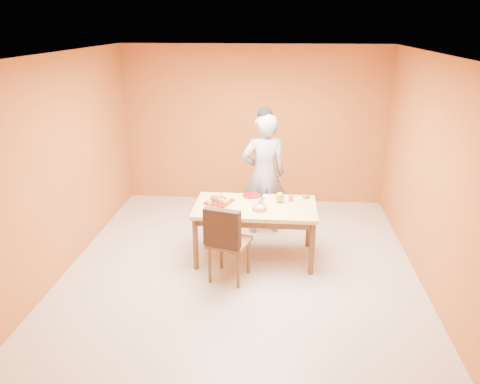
# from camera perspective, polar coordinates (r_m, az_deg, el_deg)

# --- Properties ---
(floor) EXTENTS (5.00, 5.00, 0.00)m
(floor) POSITION_cam_1_polar(r_m,az_deg,el_deg) (6.23, 0.16, -9.11)
(floor) COLOR #BFB2A3
(floor) RESTS_ON ground
(ceiling) EXTENTS (5.00, 5.00, 0.00)m
(ceiling) POSITION_cam_1_polar(r_m,az_deg,el_deg) (5.45, 0.18, 16.49)
(ceiling) COLOR white
(ceiling) RESTS_ON wall_back
(wall_back) EXTENTS (4.50, 0.00, 4.50)m
(wall_back) POSITION_cam_1_polar(r_m,az_deg,el_deg) (8.11, 1.68, 8.07)
(wall_back) COLOR #B8612A
(wall_back) RESTS_ON floor
(wall_left) EXTENTS (0.00, 5.00, 5.00)m
(wall_left) POSITION_cam_1_polar(r_m,az_deg,el_deg) (6.29, -20.74, 3.17)
(wall_left) COLOR #B8612A
(wall_left) RESTS_ON floor
(wall_right) EXTENTS (0.00, 5.00, 5.00)m
(wall_right) POSITION_cam_1_polar(r_m,az_deg,el_deg) (5.95, 22.30, 2.04)
(wall_right) COLOR #B8612A
(wall_right) RESTS_ON floor
(dining_table) EXTENTS (1.60, 0.90, 0.76)m
(dining_table) POSITION_cam_1_polar(r_m,az_deg,el_deg) (6.20, 1.85, -2.47)
(dining_table) COLOR tan
(dining_table) RESTS_ON floor
(dining_chair) EXTENTS (0.58, 0.65, 1.01)m
(dining_chair) POSITION_cam_1_polar(r_m,az_deg,el_deg) (5.73, -1.34, -5.98)
(dining_chair) COLOR brown
(dining_chair) RESTS_ON floor
(pastry_pile) EXTENTS (0.29, 0.29, 0.09)m
(pastry_pile) POSITION_cam_1_polar(r_m,az_deg,el_deg) (6.24, -2.55, -0.71)
(pastry_pile) COLOR #DEB25E
(pastry_pile) RESTS_ON pastry_platter
(person) EXTENTS (0.76, 0.60, 1.83)m
(person) POSITION_cam_1_polar(r_m,az_deg,el_deg) (6.92, 2.92, 2.16)
(person) COLOR gray
(person) RESTS_ON floor
(pastry_platter) EXTENTS (0.41, 0.41, 0.02)m
(pastry_platter) POSITION_cam_1_polar(r_m,az_deg,el_deg) (6.26, -2.55, -1.19)
(pastry_platter) COLOR maroon
(pastry_platter) RESTS_ON dining_table
(red_dinner_plate) EXTENTS (0.31, 0.31, 0.02)m
(red_dinner_plate) POSITION_cam_1_polar(r_m,az_deg,el_deg) (6.49, 1.44, -0.43)
(red_dinner_plate) COLOR maroon
(red_dinner_plate) RESTS_ON dining_table
(white_cake_plate) EXTENTS (0.32, 0.32, 0.01)m
(white_cake_plate) POSITION_cam_1_polar(r_m,az_deg,el_deg) (5.99, 2.40, -2.25)
(white_cake_plate) COLOR white
(white_cake_plate) RESTS_ON dining_table
(sponge_cake) EXTENTS (0.26, 0.26, 0.05)m
(sponge_cake) POSITION_cam_1_polar(r_m,az_deg,el_deg) (5.98, 2.40, -2.00)
(sponge_cake) COLOR #C77A33
(sponge_cake) RESTS_ON white_cake_plate
(cake_server) EXTENTS (0.10, 0.29, 0.01)m
(cake_server) POSITION_cam_1_polar(r_m,az_deg,el_deg) (6.14, 2.58, -1.10)
(cake_server) COLOR silver
(cake_server) RESTS_ON sponge_cake
(egg_ornament) EXTENTS (0.13, 0.10, 0.15)m
(egg_ornament) POSITION_cam_1_polar(r_m,az_deg,el_deg) (6.25, 4.91, -0.66)
(egg_ornament) COLOR olive
(egg_ornament) RESTS_ON dining_table
(magenta_glass) EXTENTS (0.08, 0.08, 0.09)m
(magenta_glass) POSITION_cam_1_polar(r_m,az_deg,el_deg) (6.32, 6.20, -0.78)
(magenta_glass) COLOR #DE2162
(magenta_glass) RESTS_ON dining_table
(checker_tin) EXTENTS (0.13, 0.13, 0.03)m
(checker_tin) POSITION_cam_1_polar(r_m,az_deg,el_deg) (6.48, 8.05, -0.56)
(checker_tin) COLOR #33210E
(checker_tin) RESTS_ON dining_table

